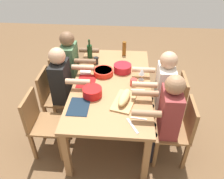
% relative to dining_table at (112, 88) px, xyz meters
% --- Properties ---
extents(ground_plane, '(8.00, 8.00, 0.00)m').
position_rel_dining_table_xyz_m(ground_plane, '(0.00, 0.00, -0.66)').
color(ground_plane, brown).
extents(dining_table, '(1.85, 0.98, 0.74)m').
position_rel_dining_table_xyz_m(dining_table, '(0.00, 0.00, 0.00)').
color(dining_table, '#9E7044').
rests_on(dining_table, ground_plane).
extents(chair_near_left, '(0.40, 0.40, 0.85)m').
position_rel_dining_table_xyz_m(chair_near_left, '(-0.51, -0.81, -0.18)').
color(chair_near_left, olive).
rests_on(chair_near_left, ground_plane).
extents(diner_near_left, '(0.41, 0.53, 1.20)m').
position_rel_dining_table_xyz_m(diner_near_left, '(-0.51, -0.63, 0.04)').
color(diner_near_left, '#2D2D38').
rests_on(diner_near_left, ground_plane).
extents(chair_far_left, '(0.40, 0.40, 0.85)m').
position_rel_dining_table_xyz_m(chair_far_left, '(-0.51, 0.81, -0.18)').
color(chair_far_left, olive).
rests_on(chair_far_left, ground_plane).
extents(chair_far_right, '(0.40, 0.40, 0.85)m').
position_rel_dining_table_xyz_m(chair_far_right, '(0.51, 0.81, -0.18)').
color(chair_far_right, olive).
rests_on(chair_far_right, ground_plane).
extents(diner_far_right, '(0.41, 0.53, 1.20)m').
position_rel_dining_table_xyz_m(diner_far_right, '(0.51, 0.63, 0.04)').
color(diner_far_right, '#2D2D38').
rests_on(diner_far_right, ground_plane).
extents(chair_far_center, '(0.40, 0.40, 0.85)m').
position_rel_dining_table_xyz_m(chair_far_center, '(0.00, 0.81, -0.18)').
color(chair_far_center, olive).
rests_on(chair_far_center, ground_plane).
extents(diner_far_center, '(0.41, 0.53, 1.20)m').
position_rel_dining_table_xyz_m(diner_far_center, '(-0.00, 0.63, 0.04)').
color(diner_far_center, '#2D2D38').
rests_on(diner_far_center, ground_plane).
extents(chair_near_center, '(0.40, 0.40, 0.85)m').
position_rel_dining_table_xyz_m(chair_near_center, '(0.00, -0.81, -0.18)').
color(chair_near_center, olive).
rests_on(chair_near_center, ground_plane).
extents(diner_near_center, '(0.41, 0.53, 1.20)m').
position_rel_dining_table_xyz_m(diner_near_center, '(0.00, -0.63, 0.04)').
color(diner_near_center, '#2D2D38').
rests_on(diner_near_center, ground_plane).
extents(serving_bowl_greens, '(0.24, 0.24, 0.10)m').
position_rel_dining_table_xyz_m(serving_bowl_greens, '(0.29, -0.12, 0.14)').
color(serving_bowl_greens, '#B21923').
rests_on(serving_bowl_greens, dining_table).
extents(serving_bowl_salad, '(0.26, 0.26, 0.07)m').
position_rel_dining_table_xyz_m(serving_bowl_salad, '(0.19, 0.13, 0.12)').
color(serving_bowl_salad, red).
rests_on(serving_bowl_salad, dining_table).
extents(serving_bowl_pasta, '(0.23, 0.23, 0.11)m').
position_rel_dining_table_xyz_m(serving_bowl_pasta, '(-0.30, 0.21, 0.14)').
color(serving_bowl_pasta, red).
rests_on(serving_bowl_pasta, dining_table).
extents(cutting_board, '(0.44, 0.31, 0.02)m').
position_rel_dining_table_xyz_m(cutting_board, '(-0.38, -0.17, 0.09)').
color(cutting_board, tan).
rests_on(cutting_board, dining_table).
extents(bread_loaf, '(0.34, 0.19, 0.09)m').
position_rel_dining_table_xyz_m(bread_loaf, '(-0.38, -0.17, 0.14)').
color(bread_loaf, tan).
rests_on(bread_loaf, cutting_board).
extents(wine_bottle, '(0.08, 0.08, 0.29)m').
position_rel_dining_table_xyz_m(wine_bottle, '(0.65, 0.39, 0.19)').
color(wine_bottle, '#193819').
rests_on(wine_bottle, dining_table).
extents(beer_bottle, '(0.06, 0.06, 0.22)m').
position_rel_dining_table_xyz_m(beer_bottle, '(0.77, -0.13, 0.19)').
color(beer_bottle, brown).
rests_on(beer_bottle, dining_table).
extents(wine_glass, '(0.08, 0.08, 0.17)m').
position_rel_dining_table_xyz_m(wine_glass, '(0.10, -0.38, 0.19)').
color(wine_glass, silver).
rests_on(wine_glass, dining_table).
extents(fork_near_left, '(0.04, 0.17, 0.01)m').
position_rel_dining_table_xyz_m(fork_near_left, '(-0.65, -0.33, 0.08)').
color(fork_near_left, silver).
rests_on(fork_near_left, dining_table).
extents(placemat_far_left, '(0.32, 0.23, 0.01)m').
position_rel_dining_table_xyz_m(placemat_far_left, '(-0.51, 0.33, 0.08)').
color(placemat_far_left, '#142333').
rests_on(placemat_far_left, dining_table).
extents(cup_far_right, '(0.07, 0.07, 0.10)m').
position_rel_dining_table_xyz_m(cup_far_right, '(0.47, 0.27, 0.13)').
color(cup_far_right, black).
rests_on(cup_far_right, dining_table).
extents(placemat_far_center, '(0.32, 0.23, 0.01)m').
position_rel_dining_table_xyz_m(placemat_far_center, '(0.00, 0.33, 0.08)').
color(placemat_far_center, maroon).
rests_on(placemat_far_center, dining_table).
extents(cup_near_center, '(0.08, 0.08, 0.08)m').
position_rel_dining_table_xyz_m(cup_near_center, '(-0.03, -0.27, 0.12)').
color(cup_near_center, red).
rests_on(cup_near_center, dining_table).
extents(fork_near_center, '(0.02, 0.17, 0.01)m').
position_rel_dining_table_xyz_m(fork_near_center, '(-0.14, -0.33, 0.08)').
color(fork_near_center, silver).
rests_on(fork_near_center, dining_table).
extents(carving_knife, '(0.21, 0.13, 0.01)m').
position_rel_dining_table_xyz_m(carving_knife, '(-0.76, -0.27, 0.08)').
color(carving_knife, silver).
rests_on(carving_knife, dining_table).
extents(napkin_stack, '(0.16, 0.16, 0.02)m').
position_rel_dining_table_xyz_m(napkin_stack, '(0.22, 0.38, 0.09)').
color(napkin_stack, white).
rests_on(napkin_stack, dining_table).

